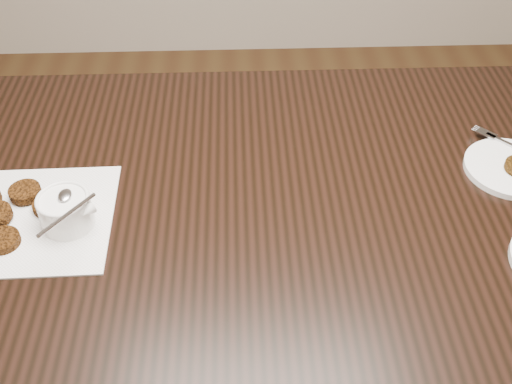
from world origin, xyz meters
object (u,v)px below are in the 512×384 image
napkin (36,219)px  sauce_ramekin (62,198)px  table (286,316)px  plate_with_patty (511,166)px

napkin → sauce_ramekin: bearing=-13.9°
table → plate_with_patty: size_ratio=7.90×
table → sauce_ramekin: 0.60m
table → napkin: 0.60m
sauce_ramekin → table: bearing=7.6°
table → plate_with_patty: 0.59m
sauce_ramekin → plate_with_patty: bearing=8.0°
sauce_ramekin → plate_with_patty: (0.85, 0.12, -0.05)m
napkin → sauce_ramekin: size_ratio=2.16×
napkin → sauce_ramekin: (0.06, -0.02, 0.07)m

